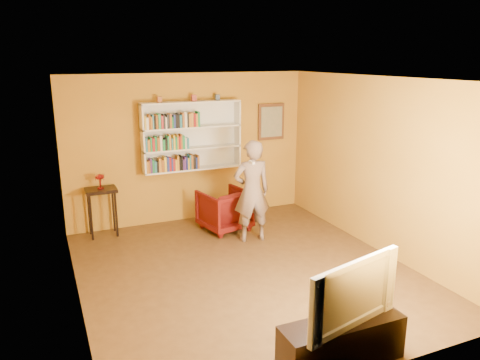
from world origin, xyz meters
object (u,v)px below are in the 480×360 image
at_px(person, 252,191).
at_px(tv_cabinet, 342,342).
at_px(bookshelf, 191,136).
at_px(armchair, 225,210).
at_px(console_table, 101,197).
at_px(ruby_lustre, 100,178).
at_px(television, 345,290).

height_order(person, tv_cabinet, person).
relative_size(bookshelf, person, 1.06).
bearing_deg(armchair, console_table, -26.91).
relative_size(ruby_lustre, armchair, 0.31).
xyz_separation_m(console_table, person, (2.24, -1.20, 0.16)).
distance_m(console_table, television, 4.81).
bearing_deg(ruby_lustre, tv_cabinet, -69.45).
xyz_separation_m(console_table, ruby_lustre, (0.00, -0.00, 0.32)).
bearing_deg(person, bookshelf, -59.81).
height_order(bookshelf, tv_cabinet, bookshelf).
relative_size(bookshelf, armchair, 2.27).
bearing_deg(console_table, bookshelf, 5.52).
xyz_separation_m(armchair, television, (-0.33, -3.95, 0.44)).
height_order(ruby_lustre, television, television).
height_order(tv_cabinet, television, television).
distance_m(bookshelf, armchair, 1.47).
distance_m(bookshelf, ruby_lustre, 1.76).
relative_size(console_table, person, 0.49).
bearing_deg(person, ruby_lustre, -21.28).
relative_size(armchair, tv_cabinet, 0.62).
xyz_separation_m(bookshelf, ruby_lustre, (-1.65, -0.16, -0.58)).
distance_m(ruby_lustre, television, 4.81).
bearing_deg(armchair, television, 73.68).
relative_size(ruby_lustre, tv_cabinet, 0.19).
distance_m(bookshelf, television, 4.73).
relative_size(armchair, television, 0.66).
bearing_deg(television, ruby_lustre, 96.39).
height_order(console_table, ruby_lustre, ruby_lustre).
bearing_deg(ruby_lustre, person, -28.23).
bearing_deg(tv_cabinet, armchair, 85.29).
distance_m(ruby_lustre, person, 2.54).
bearing_deg(console_table, person, -28.23).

